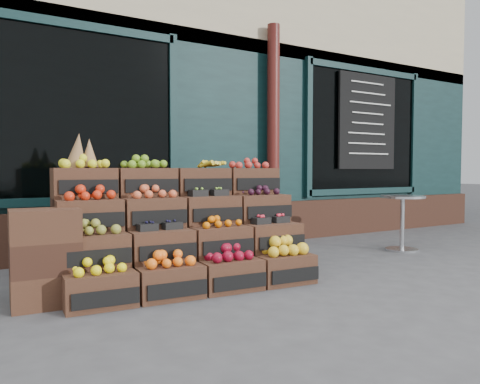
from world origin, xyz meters
TOP-DOWN VIEW (x-y plane):
  - ground at (0.00, 0.00)m, footprint 60.00×60.00m
  - shop_facade at (0.00, 5.11)m, footprint 12.00×6.24m
  - crate_display at (-0.97, 0.54)m, footprint 2.36×1.28m
  - spare_crates at (-2.22, 0.38)m, footprint 0.54×0.39m
  - bistro_table at (2.29, 0.60)m, footprint 0.59×0.59m
  - shopkeeper at (-1.85, 2.84)m, footprint 0.81×0.56m

SIDE VIEW (x-z plane):
  - ground at x=0.00m, z-range 0.00..0.00m
  - spare_crates at x=-2.22m, z-range 0.00..0.78m
  - crate_display at x=-0.97m, z-range -0.27..1.15m
  - bistro_table at x=2.29m, z-range 0.09..0.83m
  - shopkeeper at x=-1.85m, z-range 0.00..2.14m
  - shop_facade at x=0.00m, z-range 0.00..4.80m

